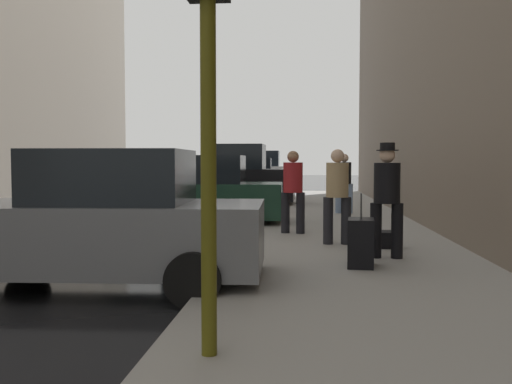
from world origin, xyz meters
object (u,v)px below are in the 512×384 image
(parked_gray_coupe, at_px, (102,223))
(pedestrian_with_fedora, at_px, (387,194))
(parked_blue_sedan, at_px, (247,179))
(pedestrian_in_jeans, at_px, (344,180))
(parked_black_suv, at_px, (231,179))
(parked_dark_green_sedan, at_px, (199,193))
(pedestrian_in_tan_coat, at_px, (337,191))
(parked_white_van, at_px, (258,172))
(pedestrian_in_red_jacket, at_px, (293,187))
(traffic_light, at_px, (208,12))
(duffel_bag, at_px, (388,239))
(fire_hydrant, at_px, (277,200))
(rolling_suitcase, at_px, (361,243))

(parked_gray_coupe, height_order, pedestrian_with_fedora, pedestrian_with_fedora)
(parked_gray_coupe, distance_m, parked_blue_sedan, 18.97)
(pedestrian_in_jeans, bearing_deg, parked_black_suv, 135.97)
(parked_dark_green_sedan, relative_size, pedestrian_in_tan_coat, 2.48)
(parked_white_van, xyz_separation_m, pedestrian_with_fedora, (3.85, -23.73, 0.10))
(parked_dark_green_sedan, relative_size, pedestrian_in_jeans, 2.48)
(parked_gray_coupe, relative_size, parked_blue_sedan, 1.00)
(parked_blue_sedan, xyz_separation_m, pedestrian_in_red_jacket, (2.36, -14.24, 0.26))
(parked_dark_green_sedan, height_order, pedestrian_in_red_jacket, pedestrian_in_red_jacket)
(parked_white_van, height_order, traffic_light, traffic_light)
(traffic_light, relative_size, pedestrian_with_fedora, 2.03)
(parked_gray_coupe, xyz_separation_m, pedestrian_in_jeans, (3.75, 9.47, 0.26))
(traffic_light, bearing_deg, duffel_bag, 68.92)
(fire_hydrant, distance_m, duffel_bag, 7.21)
(fire_hydrant, height_order, pedestrian_in_tan_coat, pedestrian_in_tan_coat)
(pedestrian_with_fedora, bearing_deg, pedestrian_in_jeans, 90.78)
(parked_gray_coupe, distance_m, parked_black_suv, 13.10)
(parked_black_suv, relative_size, pedestrian_in_tan_coat, 2.71)
(pedestrian_in_jeans, relative_size, rolling_suitcase, 1.64)
(parked_black_suv, bearing_deg, pedestrian_in_red_jacket, -74.25)
(parked_blue_sedan, distance_m, parked_white_van, 6.56)
(parked_white_van, xyz_separation_m, duffel_bag, (4.05, -22.62, -0.74))
(pedestrian_in_jeans, bearing_deg, pedestrian_with_fedora, -89.22)
(pedestrian_in_red_jacket, bearing_deg, parked_black_suv, 105.75)
(parked_black_suv, bearing_deg, parked_blue_sedan, 90.00)
(parked_dark_green_sedan, xyz_separation_m, parked_white_van, (-0.00, 18.69, 0.18))
(pedestrian_in_red_jacket, bearing_deg, pedestrian_in_tan_coat, -61.30)
(parked_gray_coupe, height_order, traffic_light, traffic_light)
(parked_blue_sedan, height_order, traffic_light, traffic_light)
(fire_hydrant, distance_m, pedestrian_in_jeans, 2.06)
(pedestrian_with_fedora, bearing_deg, rolling_suitcase, -121.73)
(parked_gray_coupe, distance_m, fire_hydrant, 9.92)
(parked_gray_coupe, bearing_deg, parked_white_van, 90.00)
(pedestrian_in_red_jacket, bearing_deg, rolling_suitcase, -74.41)
(parked_white_van, relative_size, pedestrian_in_jeans, 2.69)
(parked_gray_coupe, xyz_separation_m, parked_black_suv, (-0.00, 13.10, 0.18))
(pedestrian_in_tan_coat, bearing_deg, pedestrian_in_jeans, 84.82)
(parked_dark_green_sedan, bearing_deg, parked_black_suv, 90.00)
(fire_hydrant, height_order, traffic_light, traffic_light)
(parked_gray_coupe, distance_m, pedestrian_in_red_jacket, 5.29)
(parked_white_van, height_order, rolling_suitcase, parked_white_van)
(pedestrian_with_fedora, height_order, duffel_bag, pedestrian_with_fedora)
(traffic_light, distance_m, duffel_bag, 6.58)
(duffel_bag, bearing_deg, rolling_suitcase, -109.50)
(pedestrian_in_red_jacket, xyz_separation_m, pedestrian_in_tan_coat, (0.82, -1.50, 0.00))
(pedestrian_with_fedora, height_order, rolling_suitcase, pedestrian_with_fedora)
(parked_dark_green_sedan, xyz_separation_m, pedestrian_in_tan_coat, (3.18, -3.61, 0.26))
(parked_blue_sedan, relative_size, traffic_light, 1.18)
(parked_gray_coupe, xyz_separation_m, fire_hydrant, (1.80, 9.75, -0.35))
(pedestrian_with_fedora, bearing_deg, parked_white_van, 99.22)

